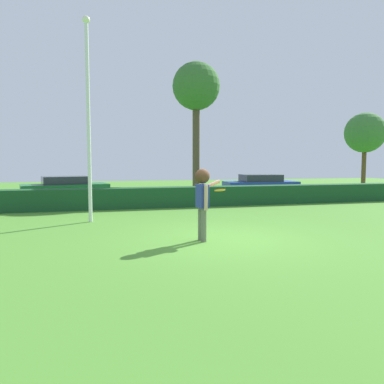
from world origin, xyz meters
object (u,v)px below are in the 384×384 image
parked_car_blue (260,184)px  person (203,194)px  frisbee (220,190)px  parked_car_green (65,187)px  oak_tree (365,133)px  lamppost (88,111)px  willow_tree (196,89)px

parked_car_blue → person: bearing=-121.7°
frisbee → parked_car_green: size_ratio=0.06×
oak_tree → lamppost: bearing=-154.2°
lamppost → willow_tree: willow_tree is taller
person → lamppost: size_ratio=0.27×
frisbee → oak_tree: 19.28m
frisbee → lamppost: size_ratio=0.04×
lamppost → oak_tree: bearing=25.8°
willow_tree → lamppost: bearing=-126.7°
lamppost → parked_car_blue: size_ratio=1.53×
parked_car_blue → oak_tree: 9.02m
lamppost → willow_tree: size_ratio=0.87×
frisbee → parked_car_blue: bearing=60.0°
parked_car_green → parked_car_blue: (10.80, -0.09, 0.00)m
parked_car_green → willow_tree: size_ratio=0.59×
lamppost → frisbee: bearing=-49.4°
frisbee → parked_car_blue: 12.57m
frisbee → parked_car_green: (-4.53, 10.96, -0.57)m
person → willow_tree: bearing=75.4°
parked_car_blue → lamppost: bearing=-143.0°
parked_car_green → willow_tree: 8.88m
parked_car_green → parked_car_blue: bearing=-0.5°
lamppost → parked_car_green: lamppost is taller
oak_tree → willow_tree: bearing=-175.7°
person → oak_tree: (15.03, 12.37, 2.73)m
person → parked_car_green: 11.73m
parked_car_green → parked_car_blue: size_ratio=1.04×
person → willow_tree: (2.99, 11.46, 4.88)m
frisbee → oak_tree: oak_tree is taller
oak_tree → frisbee: bearing=-139.7°
parked_car_blue → frisbee: bearing=-120.0°
parked_car_green → oak_tree: size_ratio=0.85×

